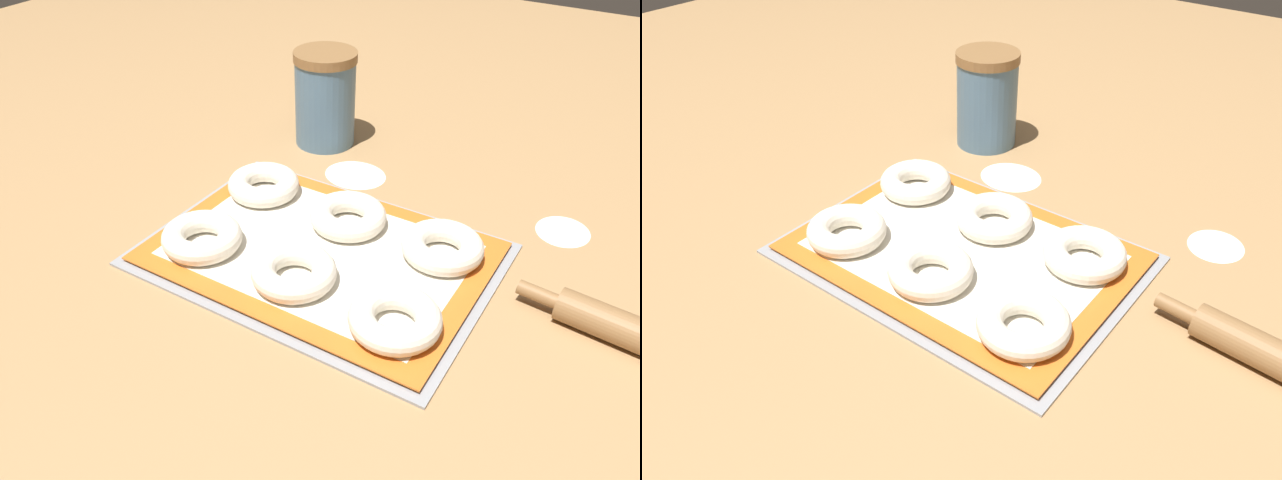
{
  "view_description": "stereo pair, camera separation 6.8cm",
  "coord_description": "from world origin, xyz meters",
  "views": [
    {
      "loc": [
        0.38,
        -0.59,
        0.52
      ],
      "look_at": [
        0.02,
        -0.01,
        0.03
      ],
      "focal_mm": 35.0,
      "sensor_mm": 36.0,
      "label": 1
    },
    {
      "loc": [
        0.43,
        -0.55,
        0.52
      ],
      "look_at": [
        0.02,
        -0.01,
        0.03
      ],
      "focal_mm": 35.0,
      "sensor_mm": 36.0,
      "label": 2
    }
  ],
  "objects": [
    {
      "name": "bagel_back_left",
      "position": [
        -0.13,
        0.07,
        0.03
      ],
      "size": [
        0.11,
        0.11,
        0.03
      ],
      "color": "silver",
      "rests_on": "baking_mat"
    },
    {
      "name": "flour_canister",
      "position": [
        -0.15,
        0.29,
        0.08
      ],
      "size": [
        0.11,
        0.11,
        0.17
      ],
      "color": "slate",
      "rests_on": "ground_plane"
    },
    {
      "name": "bagel_back_right",
      "position": [
        0.16,
        0.06,
        0.03
      ],
      "size": [
        0.11,
        0.11,
        0.03
      ],
      "color": "silver",
      "rests_on": "baking_mat"
    },
    {
      "name": "baking_tray",
      "position": [
        0.02,
        -0.01,
        0.0
      ],
      "size": [
        0.46,
        0.33,
        0.01
      ],
      "color": "#93969B",
      "rests_on": "ground_plane"
    },
    {
      "name": "bagel_front_center",
      "position": [
        0.03,
        -0.08,
        0.03
      ],
      "size": [
        0.11,
        0.11,
        0.03
      ],
      "color": "silver",
      "rests_on": "baking_mat"
    },
    {
      "name": "bagel_back_center",
      "position": [
        0.02,
        0.06,
        0.03
      ],
      "size": [
        0.11,
        0.11,
        0.03
      ],
      "color": "silver",
      "rests_on": "baking_mat"
    },
    {
      "name": "bagel_front_right",
      "position": [
        0.17,
        -0.1,
        0.03
      ],
      "size": [
        0.11,
        0.11,
        0.03
      ],
      "color": "silver",
      "rests_on": "baking_mat"
    },
    {
      "name": "ground_plane",
      "position": [
        0.0,
        0.0,
        0.0
      ],
      "size": [
        2.8,
        2.8,
        0.0
      ],
      "primitive_type": "plane",
      "color": "#A87F51"
    },
    {
      "name": "bagel_front_left",
      "position": [
        -0.12,
        -0.09,
        0.03
      ],
      "size": [
        0.11,
        0.11,
        0.03
      ],
      "color": "silver",
      "rests_on": "baking_mat"
    },
    {
      "name": "flour_patch_far",
      "position": [
        0.29,
        0.22,
        0.0
      ],
      "size": [
        0.08,
        0.08,
        0.0
      ],
      "color": "white",
      "rests_on": "ground_plane"
    },
    {
      "name": "flour_patch_near",
      "position": [
        -0.05,
        0.21,
        0.0
      ],
      "size": [
        0.1,
        0.09,
        0.0
      ],
      "color": "white",
      "rests_on": "ground_plane"
    },
    {
      "name": "baking_mat",
      "position": [
        0.02,
        -0.01,
        0.01
      ],
      "size": [
        0.43,
        0.31,
        0.0
      ],
      "color": "orange",
      "rests_on": "baking_tray"
    }
  ]
}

